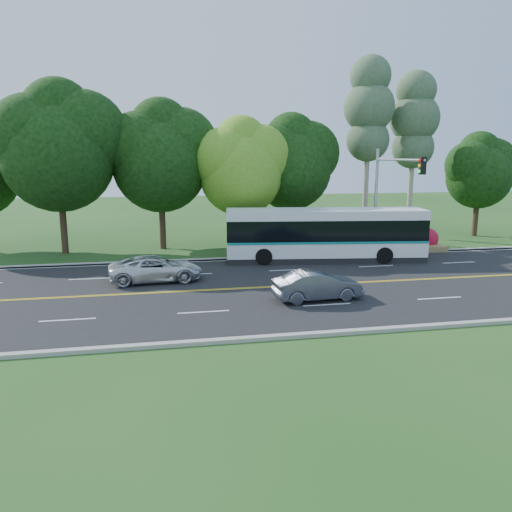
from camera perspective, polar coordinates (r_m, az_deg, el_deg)
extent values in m
plane|color=#204C19|center=(25.88, 6.63, -3.31)|extent=(120.00, 120.00, 0.00)
cube|color=black|center=(25.88, 6.64, -3.29)|extent=(60.00, 14.00, 0.02)
cube|color=#A49E94|center=(32.58, 2.86, -0.07)|extent=(60.00, 0.30, 0.15)
cube|color=#A49E94|center=(19.47, 13.04, -8.28)|extent=(60.00, 0.30, 0.15)
cube|color=#204C19|center=(34.35, 2.12, 0.49)|extent=(60.00, 4.00, 0.10)
cube|color=gold|center=(25.81, 6.69, -3.31)|extent=(57.00, 0.10, 0.00)
cube|color=gold|center=(25.95, 6.58, -3.22)|extent=(57.00, 0.10, 0.00)
cube|color=silver|center=(21.70, -20.76, -6.84)|extent=(2.20, 0.12, 0.00)
cube|color=silver|center=(21.43, -6.03, -6.37)|extent=(2.20, 0.12, 0.00)
cube|color=silver|center=(22.53, 8.10, -5.53)|extent=(2.20, 0.12, 0.00)
cube|color=silver|center=(24.83, 20.23, -4.54)|extent=(2.20, 0.12, 0.00)
cube|color=silver|center=(28.37, -18.45, -2.48)|extent=(2.20, 0.12, 0.00)
cube|color=silver|center=(28.16, -7.29, -2.08)|extent=(2.20, 0.12, 0.00)
cube|color=silver|center=(29.01, 3.62, -1.61)|extent=(2.20, 0.12, 0.00)
cube|color=silver|center=(30.83, 13.56, -1.13)|extent=(2.20, 0.12, 0.00)
cube|color=silver|center=(33.47, 22.17, -0.69)|extent=(2.20, 0.12, 0.00)
cube|color=silver|center=(32.30, 2.98, -0.26)|extent=(57.00, 0.12, 0.00)
cube|color=silver|center=(19.75, 12.68, -8.15)|extent=(57.00, 0.12, 0.00)
cylinder|color=#321F16|center=(35.71, -21.13, 3.29)|extent=(0.44, 0.44, 3.96)
sphere|color=black|center=(35.42, -21.66, 10.51)|extent=(7.20, 7.20, 7.20)
sphere|color=black|center=(35.49, -19.11, 13.01)|extent=(5.76, 5.76, 5.76)
sphere|color=black|center=(35.53, -24.20, 12.36)|extent=(5.40, 5.40, 5.40)
sphere|color=black|center=(35.89, -21.70, 14.83)|extent=(4.68, 4.68, 4.68)
cylinder|color=#321F16|center=(36.16, -10.64, 3.66)|extent=(0.44, 0.44, 3.60)
sphere|color=black|center=(35.85, -10.88, 10.18)|extent=(6.60, 6.60, 6.60)
sphere|color=black|center=(36.19, -8.56, 12.36)|extent=(5.28, 5.28, 5.28)
sphere|color=black|center=(35.67, -13.12, 11.95)|extent=(4.95, 4.95, 4.95)
sphere|color=black|center=(36.30, -10.87, 14.11)|extent=(4.29, 4.29, 4.29)
cylinder|color=#321F16|center=(35.64, -1.73, 3.45)|extent=(0.44, 0.44, 3.24)
sphere|color=#548E1D|center=(35.33, -1.76, 9.33)|extent=(5.80, 5.80, 5.80)
sphere|color=#548E1D|center=(35.83, 0.25, 11.21)|extent=(4.64, 4.64, 4.64)
sphere|color=#548E1D|center=(34.94, -3.63, 10.95)|extent=(4.35, 4.35, 4.35)
sphere|color=#548E1D|center=(35.73, -1.73, 12.84)|extent=(3.77, 3.77, 3.77)
cylinder|color=#321F16|center=(37.92, 3.89, 4.05)|extent=(0.44, 0.44, 3.42)
sphere|color=black|center=(37.62, 3.97, 9.81)|extent=(6.00, 6.00, 6.00)
sphere|color=black|center=(38.27, 5.87, 11.60)|extent=(4.80, 4.80, 4.80)
sphere|color=black|center=(37.12, 2.25, 11.43)|extent=(4.50, 4.50, 4.50)
sphere|color=black|center=(38.04, 4.01, 13.22)|extent=(3.90, 3.90, 3.90)
cylinder|color=#A9A088|center=(39.61, 12.48, 8.75)|extent=(0.40, 0.40, 9.80)
sphere|color=#3C5837|center=(39.60, 12.65, 12.80)|extent=(3.23, 3.23, 3.23)
sphere|color=#3C5837|center=(39.74, 12.81, 16.23)|extent=(3.80, 3.80, 3.80)
sphere|color=#3C5837|center=(40.00, 12.96, 19.42)|extent=(3.04, 3.04, 3.04)
cylinder|color=#A9A088|center=(41.81, 17.27, 8.15)|extent=(0.40, 0.40, 9.10)
sphere|color=#3C5837|center=(41.77, 17.49, 11.71)|extent=(3.23, 3.23, 3.23)
sphere|color=#3C5837|center=(41.86, 17.67, 14.73)|extent=(3.80, 3.80, 3.80)
sphere|color=#3C5837|center=(42.05, 17.85, 17.56)|extent=(3.04, 3.04, 3.04)
cylinder|color=#321F16|center=(45.18, 23.79, 4.06)|extent=(0.44, 0.44, 3.06)
sphere|color=black|center=(44.94, 24.13, 8.29)|extent=(5.20, 5.20, 5.20)
sphere|color=black|center=(45.83, 25.24, 9.55)|extent=(4.16, 4.16, 4.16)
sphere|color=black|center=(44.16, 23.26, 9.51)|extent=(3.90, 3.90, 3.90)
sphere|color=black|center=(45.29, 24.15, 10.78)|extent=(3.38, 3.38, 3.38)
sphere|color=maroon|center=(34.27, 7.33, 1.57)|extent=(1.50, 1.50, 1.50)
sphere|color=maroon|center=(34.59, 8.90, 1.62)|extent=(1.50, 1.50, 1.50)
sphere|color=maroon|center=(34.94, 10.45, 1.66)|extent=(1.50, 1.50, 1.50)
sphere|color=maroon|center=(35.31, 11.96, 1.71)|extent=(1.50, 1.50, 1.50)
sphere|color=maroon|center=(35.71, 13.44, 1.75)|extent=(1.50, 1.50, 1.50)
sphere|color=maroon|center=(36.14, 14.88, 1.79)|extent=(1.50, 1.50, 1.50)
sphere|color=maroon|center=(36.58, 16.30, 1.82)|extent=(1.50, 1.50, 1.50)
sphere|color=maroon|center=(37.05, 17.67, 1.86)|extent=(1.50, 1.50, 1.50)
sphere|color=maroon|center=(37.53, 19.02, 1.89)|extent=(1.50, 1.50, 1.50)
cube|color=olive|center=(36.45, 18.22, 0.80)|extent=(3.50, 1.40, 0.40)
cylinder|color=#96999E|center=(34.35, 13.50, 6.00)|extent=(0.20, 0.20, 7.00)
cylinder|color=#96999E|center=(31.51, 16.02, 10.53)|extent=(0.14, 6.00, 0.14)
cube|color=black|center=(29.04, 18.50, 9.76)|extent=(0.32, 0.28, 0.95)
sphere|color=red|center=(28.96, 18.24, 10.36)|extent=(0.18, 0.18, 0.18)
sphere|color=yellow|center=(28.96, 18.20, 9.77)|extent=(0.18, 0.18, 0.18)
sphere|color=#19D833|center=(28.97, 18.16, 9.18)|extent=(0.18, 0.18, 0.18)
cube|color=white|center=(31.85, 7.86, 1.07)|extent=(12.63, 4.26, 1.02)
cube|color=black|center=(31.67, 7.92, 3.13)|extent=(12.57, 4.29, 1.28)
cube|color=white|center=(31.55, 7.97, 4.79)|extent=(12.63, 4.26, 0.58)
cube|color=#0D7D78|center=(31.77, 7.89, 1.87)|extent=(12.57, 4.30, 0.14)
cube|color=black|center=(31.05, -3.32, 3.23)|extent=(0.38, 2.41, 1.76)
cube|color=#19E54C|center=(30.93, -3.32, 5.05)|extent=(0.26, 1.57, 0.23)
cube|color=black|center=(31.98, 7.83, -0.15)|extent=(12.61, 4.16, 0.36)
cylinder|color=black|center=(30.19, 0.89, -0.08)|extent=(1.06, 0.42, 1.03)
cylinder|color=black|center=(32.60, 0.58, 0.78)|extent=(1.06, 0.42, 1.03)
cylinder|color=black|center=(31.61, 14.46, 0.08)|extent=(1.06, 0.42, 1.03)
cylinder|color=black|center=(33.92, 13.21, 0.89)|extent=(1.06, 0.42, 1.03)
imported|color=slate|center=(23.09, 7.04, -3.35)|extent=(4.18, 1.73, 1.35)
imported|color=silver|center=(26.82, -11.35, -1.42)|extent=(4.94, 2.48, 1.34)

